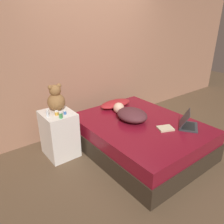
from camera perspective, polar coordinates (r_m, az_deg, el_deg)
The scene contains 13 objects.
ground_plane at distance 3.48m, azimuth 7.05°, elevation -9.70°, with size 12.00×12.00×0.00m, color brown.
wall_back at distance 3.90m, azimuth -4.85°, elevation 14.69°, with size 8.00×0.06×2.60m.
bed at distance 3.35m, azimuth 7.25°, elevation -6.36°, with size 1.47×1.87×0.47m.
nightstand at distance 3.28m, azimuth -13.57°, elevation -5.58°, with size 0.42×0.48×0.68m.
pillow at distance 3.76m, azimuth 0.95°, elevation 2.19°, with size 0.60×0.28×0.11m.
person_lying at distance 3.29m, azimuth 4.81°, elevation -0.49°, with size 0.43×0.67×0.18m.
laptop at distance 3.24m, azimuth 18.99°, elevation -2.84°, with size 0.41×0.39×0.23m.
teddy_bear at distance 3.16m, azimuth -14.43°, elevation 3.28°, with size 0.25×0.25×0.38m.
bottle_clear at distance 3.01m, azimuth -16.53°, elevation -0.30°, with size 0.03×0.03×0.11m.
bottle_green at distance 2.93m, azimuth -13.23°, elevation -0.73°, with size 0.05×0.05×0.09m.
bottle_amber at distance 3.04m, azimuth -14.27°, elevation -0.24°, with size 0.05×0.05×0.06m.
bottle_blue at distance 3.04m, azimuth -12.20°, elevation -0.07°, with size 0.04×0.04×0.06m.
book at distance 3.11m, azimuth 13.76°, elevation -4.16°, with size 0.25×0.23×0.02m.
Camera 1 is at (-2.09, -2.03, 1.90)m, focal length 35.00 mm.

